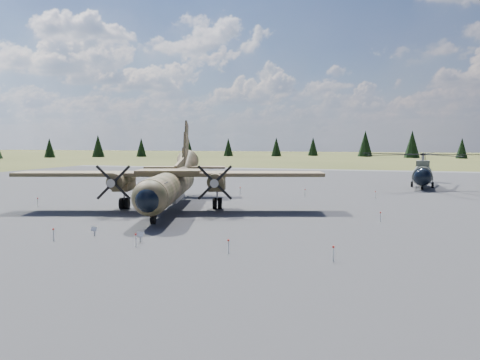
# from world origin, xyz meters

# --- Properties ---
(ground) EXTENTS (500.00, 500.00, 0.00)m
(ground) POSITION_xyz_m (0.00, 0.00, 0.00)
(ground) COLOR brown
(ground) RESTS_ON ground
(apron) EXTENTS (120.00, 120.00, 0.04)m
(apron) POSITION_xyz_m (0.00, 10.00, 0.00)
(apron) COLOR slate
(apron) RESTS_ON ground
(transport_plane) EXTENTS (28.68, 25.61, 9.56)m
(transport_plane) POSITION_xyz_m (-2.98, 2.53, 2.75)
(transport_plane) COLOR #36371E
(transport_plane) RESTS_ON ground
(helicopter_near) EXTENTS (20.57, 23.15, 4.83)m
(helicopter_near) POSITION_xyz_m (22.16, 30.22, 3.43)
(helicopter_near) COLOR #67685A
(helicopter_near) RESTS_ON ground
(info_placard_left) EXTENTS (0.43, 0.19, 0.68)m
(info_placard_left) POSITION_xyz_m (-2.36, -11.40, 0.45)
(info_placard_left) COLOR gray
(info_placard_left) RESTS_ON ground
(info_placard_right) EXTENTS (0.46, 0.20, 0.72)m
(info_placard_right) POSITION_xyz_m (1.66, -12.31, 0.48)
(info_placard_right) COLOR gray
(info_placard_right) RESTS_ON ground
(barrier_fence) EXTENTS (33.12, 29.62, 0.85)m
(barrier_fence) POSITION_xyz_m (-0.46, -0.08, 0.51)
(barrier_fence) COLOR white
(barrier_fence) RESTS_ON ground
(treeline) EXTENTS (338.29, 346.24, 10.99)m
(treeline) POSITION_xyz_m (4.74, -0.17, 4.70)
(treeline) COLOR black
(treeline) RESTS_ON ground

